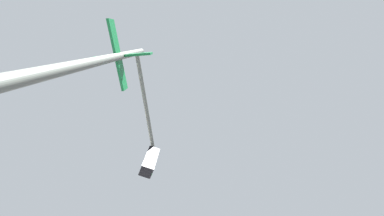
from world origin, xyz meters
TOP-DOWN VIEW (x-y plane):
  - traffic_signal_near at (-5.98, -5.56)m, footprint 1.75×2.94m

SIDE VIEW (x-z plane):
  - traffic_signal_near at x=-5.98m, z-range 1.15..6.69m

